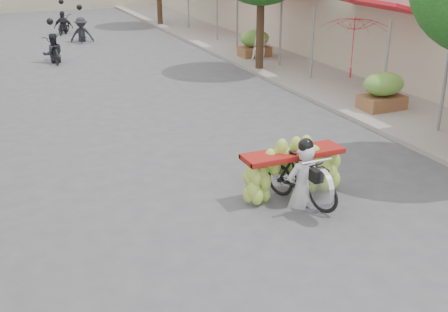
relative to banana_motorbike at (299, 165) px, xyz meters
The scene contains 9 objects.
sidewalk_right 12.43m from the banana_motorbike, 61.87° to the left, with size 4.00×60.00×0.12m, color gray.
produce_crate_mid 6.41m from the banana_motorbike, 38.00° to the left, with size 1.20×0.88×1.16m.
produce_crate_far 12.97m from the banana_motorbike, 67.08° to the left, with size 1.20×0.88×1.16m.
banana_motorbike is the anchor object (origin of this frame).
market_umbrella 7.56m from the banana_motorbike, 47.10° to the left, with size 2.32×2.32×1.86m.
pedestrian 12.66m from the banana_motorbike, 66.38° to the left, with size 1.05×0.84×1.85m.
bg_motorbike_a 14.76m from the banana_motorbike, 99.55° to the left, with size 0.81×1.68×1.95m.
bg_motorbike_b 18.70m from the banana_motorbike, 91.83° to the left, with size 1.13×1.67×1.95m.
bg_motorbike_c 21.40m from the banana_motorbike, 92.72° to the left, with size 1.22×1.72×1.95m.
Camera 1 is at (-3.94, -4.14, 4.69)m, focal length 45.00 mm.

